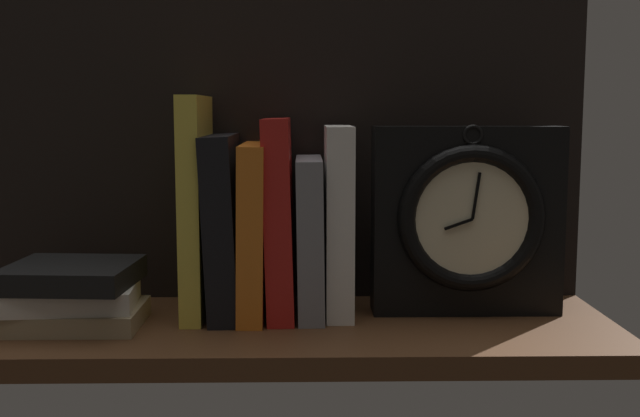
# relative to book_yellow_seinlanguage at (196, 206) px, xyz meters

# --- Properties ---
(ground_plane) EXTENTS (0.77, 0.27, 0.03)m
(ground_plane) POSITION_rel_book_yellow_seinlanguage_xyz_m (0.10, -0.04, -0.14)
(ground_plane) COLOR #4C2D19
(back_panel) EXTENTS (0.77, 0.01, 0.42)m
(back_panel) POSITION_rel_book_yellow_seinlanguage_xyz_m (0.10, 0.09, 0.08)
(back_panel) COLOR black
(back_panel) RESTS_ON ground_plane
(book_yellow_seinlanguage) EXTENTS (0.03, 0.14, 0.26)m
(book_yellow_seinlanguage) POSITION_rel_book_yellow_seinlanguage_xyz_m (0.00, 0.00, 0.00)
(book_yellow_seinlanguage) COLOR gold
(book_yellow_seinlanguage) RESTS_ON ground_plane
(book_black_skeptic) EXTENTS (0.04, 0.15, 0.22)m
(book_black_skeptic) POSITION_rel_book_yellow_seinlanguage_xyz_m (0.03, 0.00, -0.02)
(book_black_skeptic) COLOR black
(book_black_skeptic) RESTS_ON ground_plane
(book_orange_pandolfini) EXTENTS (0.03, 0.16, 0.20)m
(book_orange_pandolfini) POSITION_rel_book_yellow_seinlanguage_xyz_m (0.07, 0.00, -0.03)
(book_orange_pandolfini) COLOR orange
(book_orange_pandolfini) RESTS_ON ground_plane
(book_red_requiem) EXTENTS (0.04, 0.15, 0.23)m
(book_red_requiem) POSITION_rel_book_yellow_seinlanguage_xyz_m (0.10, 0.00, -0.01)
(book_red_requiem) COLOR red
(book_red_requiem) RESTS_ON ground_plane
(book_gray_chess) EXTENTS (0.03, 0.14, 0.19)m
(book_gray_chess) POSITION_rel_book_yellow_seinlanguage_xyz_m (0.13, 0.00, -0.04)
(book_gray_chess) COLOR gray
(book_gray_chess) RESTS_ON ground_plane
(book_white_catcher) EXTENTS (0.03, 0.12, 0.22)m
(book_white_catcher) POSITION_rel_book_yellow_seinlanguage_xyz_m (0.17, 0.00, -0.02)
(book_white_catcher) COLOR silver
(book_white_catcher) RESTS_ON ground_plane
(framed_clock) EXTENTS (0.22, 0.07, 0.23)m
(framed_clock) POSITION_rel_book_yellow_seinlanguage_xyz_m (0.32, -0.01, -0.02)
(framed_clock) COLOR black
(framed_clock) RESTS_ON ground_plane
(book_stack_side) EXTENTS (0.17, 0.13, 0.07)m
(book_stack_side) POSITION_rel_book_yellow_seinlanguage_xyz_m (-0.14, -0.06, -0.09)
(book_stack_side) COLOR #9E8966
(book_stack_side) RESTS_ON ground_plane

